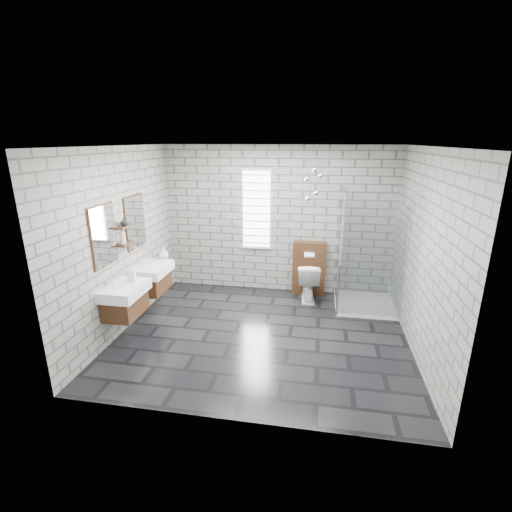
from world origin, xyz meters
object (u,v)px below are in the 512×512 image
(toilet, at_px, (308,281))
(vanity_left, at_px, (122,291))
(vanity_right, at_px, (150,270))
(shower_enclosure, at_px, (361,281))
(cistern_panel, at_px, (309,268))

(toilet, bearing_deg, vanity_left, 32.28)
(vanity_right, xyz_separation_m, shower_enclosure, (3.41, 0.78, -0.25))
(vanity_right, relative_size, cistern_panel, 1.57)
(shower_enclosure, relative_size, toilet, 2.94)
(vanity_left, xyz_separation_m, vanity_right, (0.00, 0.88, 0.00))
(cistern_panel, relative_size, shower_enclosure, 0.49)
(vanity_right, xyz_separation_m, toilet, (2.51, 1.03, -0.41))
(vanity_right, bearing_deg, shower_enclosure, 12.84)
(cistern_panel, bearing_deg, toilet, -90.00)
(vanity_right, bearing_deg, cistern_panel, 27.23)
(vanity_left, distance_m, cistern_panel, 3.34)
(vanity_right, bearing_deg, toilet, 22.30)
(vanity_left, relative_size, toilet, 2.28)
(cistern_panel, relative_size, toilet, 1.45)
(cistern_panel, xyz_separation_m, toilet, (0.00, -0.26, -0.16))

